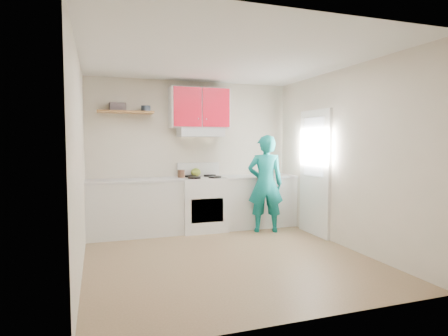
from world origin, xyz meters
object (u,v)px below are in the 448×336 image
object	(u,v)px
stove	(202,204)
person	(265,184)
tin	(146,109)
kettle	(196,172)
crock	(181,174)

from	to	relation	value
stove	person	xyz separation A→B (m)	(0.99, -0.44, 0.36)
stove	tin	xyz separation A→B (m)	(-0.92, 0.17, 1.62)
stove	kettle	xyz separation A→B (m)	(-0.06, 0.19, 0.54)
crock	kettle	bearing A→B (deg)	18.43
stove	crock	distance (m)	0.63
tin	kettle	bearing A→B (deg)	1.54
stove	crock	bearing A→B (deg)	164.30
tin	kettle	size ratio (longest dim) A/B	0.87
tin	crock	world-z (taller)	tin
tin	crock	xyz separation A→B (m)	(0.58, -0.07, -1.11)
stove	tin	size ratio (longest dim) A/B	5.94
kettle	crock	size ratio (longest dim) A/B	1.15
stove	tin	bearing A→B (deg)	169.64
person	tin	bearing A→B (deg)	-0.77
tin	stove	bearing A→B (deg)	-10.36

